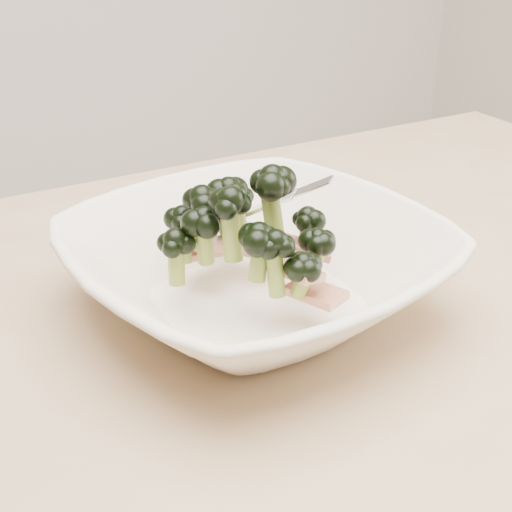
# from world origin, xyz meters

# --- Properties ---
(dining_table) EXTENTS (1.20, 0.80, 0.75)m
(dining_table) POSITION_xyz_m (0.00, 0.00, 0.65)
(dining_table) COLOR tan
(dining_table) RESTS_ON ground
(broccoli_dish) EXTENTS (0.36, 0.36, 0.14)m
(broccoli_dish) POSITION_xyz_m (-0.02, 0.04, 0.79)
(broccoli_dish) COLOR #F2E3CC
(broccoli_dish) RESTS_ON dining_table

